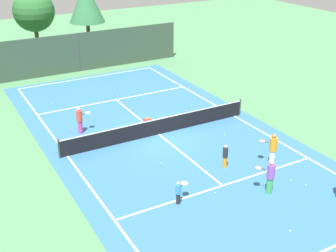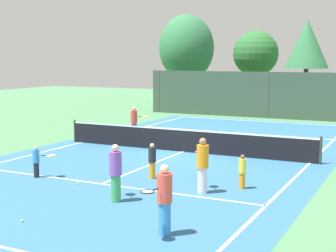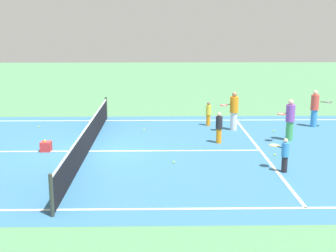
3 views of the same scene
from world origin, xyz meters
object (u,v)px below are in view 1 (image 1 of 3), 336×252
tennis_ball_7 (70,130)px  tennis_ball_9 (97,145)px  tennis_ball_3 (114,90)px  tennis_ball_10 (291,181)px  player_2 (273,142)px  tennis_ball_6 (161,163)px  tennis_ball_5 (192,105)px  tennis_ball_1 (290,231)px  tennis_ball_4 (53,103)px  player_0 (80,120)px  player_6 (179,192)px  ball_crate (147,122)px  player_3 (273,149)px  tennis_ball_8 (306,185)px  player_4 (270,176)px  player_5 (225,156)px  tennis_ball_2 (224,135)px  tennis_ball_0 (215,193)px

tennis_ball_7 → tennis_ball_9: (0.65, -2.75, 0.00)m
tennis_ball_3 → tennis_ball_10: (2.39, -15.94, 0.00)m
player_2 → tennis_ball_6: size_ratio=16.75×
tennis_ball_6 → tennis_ball_9: bearing=122.2°
player_2 → tennis_ball_5: (-0.26, 7.78, -0.53)m
player_2 → tennis_ball_1: 6.88m
tennis_ball_1 → tennis_ball_4: 18.85m
player_0 → player_2: 11.03m
player_6 → ball_crate: player_6 is taller
tennis_ball_6 → tennis_ball_9: size_ratio=1.00×
tennis_ball_1 → tennis_ball_5: bearing=74.6°
tennis_ball_1 → tennis_ball_3: size_ratio=1.00×
player_0 → tennis_ball_7: (-0.45, 0.69, -0.81)m
player_2 → tennis_ball_10: player_2 is taller
player_3 → tennis_ball_5: player_3 is taller
ball_crate → tennis_ball_8: (3.35, -9.89, -0.15)m
player_2 → tennis_ball_8: 3.56m
player_4 → tennis_ball_4: 16.69m
ball_crate → tennis_ball_4: bearing=123.6°
player_0 → ball_crate: (3.98, -0.84, -0.66)m
player_5 → tennis_ball_10: 3.36m
tennis_ball_6 → tennis_ball_9: 4.12m
tennis_ball_5 → tennis_ball_10: size_ratio=1.00×
player_0 → player_6: 9.13m
player_3 → tennis_ball_7: player_3 is taller
player_5 → tennis_ball_7: player_5 is taller
ball_crate → tennis_ball_5: bearing=17.8°
tennis_ball_2 → tennis_ball_4: 12.23m
ball_crate → tennis_ball_0: size_ratio=6.45×
player_3 → tennis_ball_10: (-0.31, -1.75, -0.85)m
ball_crate → tennis_ball_10: 9.74m
player_6 → tennis_ball_7: bearing=100.7°
player_3 → tennis_ball_8: (0.03, -2.38, -0.85)m
player_6 → tennis_ball_5: (6.59, 9.47, -0.55)m
tennis_ball_4 → tennis_ball_5: (8.13, -4.94, 0.00)m
player_3 → tennis_ball_3: bearing=100.8°
player_4 → ball_crate: 9.61m
player_0 → player_2: size_ratio=1.48×
player_0 → player_5: player_0 is taller
tennis_ball_6 → tennis_ball_8: bearing=-46.4°
player_6 → player_3: bearing=6.5°
player_3 → tennis_ball_5: size_ratio=26.00×
player_5 → tennis_ball_9: (-4.84, 5.35, -0.60)m
tennis_ball_0 → tennis_ball_6: bearing=102.7°
player_3 → player_5: bearing=157.4°
player_0 → tennis_ball_6: bearing=-66.6°
player_0 → tennis_ball_5: 8.03m
player_4 → ball_crate: (-1.44, 9.48, -0.69)m
tennis_ball_3 → tennis_ball_10: size_ratio=1.00×
tennis_ball_10 → tennis_ball_8: bearing=-61.5°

